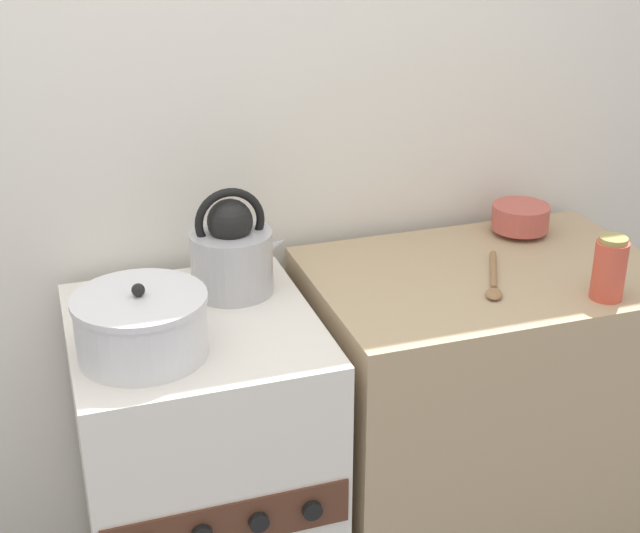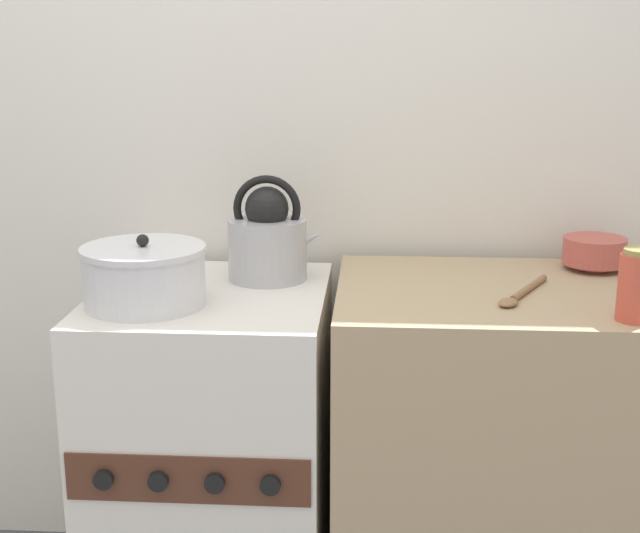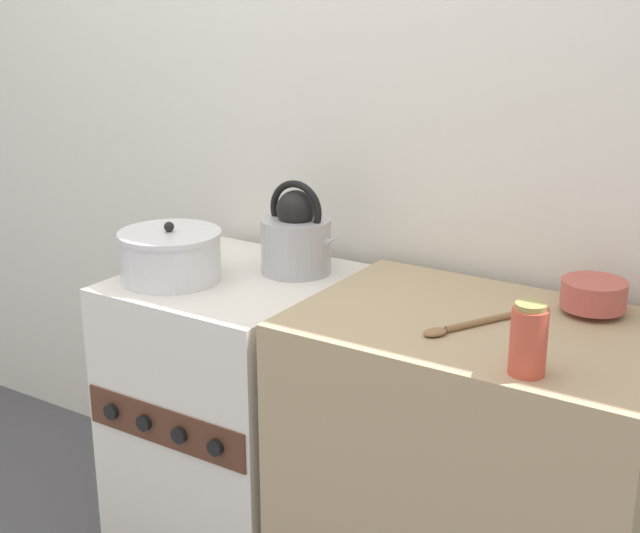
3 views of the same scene
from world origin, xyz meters
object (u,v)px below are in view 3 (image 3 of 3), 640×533
Objects in this scene: kettle at (297,237)px; enamel_bowl at (593,295)px; stove at (237,417)px; cooking_pot at (171,256)px; storage_jar at (529,340)px.

kettle reaches higher than enamel_bowl.
stove is 0.53m from cooking_pot.
enamel_bowl is 1.02× the size of storage_jar.
stove is 5.70× the size of storage_jar.
storage_jar is at bearing -23.98° from kettle.
kettle reaches higher than storage_jar.
enamel_bowl is (1.07, 0.30, 0.00)m from cooking_pot.
kettle is 1.73× the size of storage_jar.
cooking_pot reaches higher than stove.
kettle is 0.35m from cooking_pot.
storage_jar reaches higher than stove.
storage_jar is (0.93, -0.22, 0.53)m from stove.
stove is 1.10m from storage_jar.
storage_jar is (1.06, -0.12, 0.03)m from cooking_pot.
enamel_bowl is at bearing 88.36° from storage_jar.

